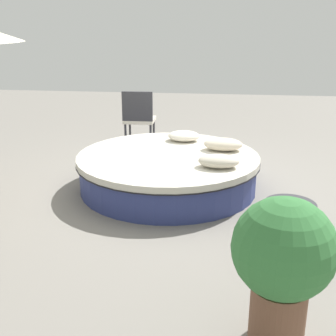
{
  "coord_description": "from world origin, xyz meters",
  "views": [
    {
      "loc": [
        -0.66,
        5.29,
        2.08
      ],
      "look_at": [
        0.0,
        0.0,
        0.27
      ],
      "focal_mm": 46.07,
      "sensor_mm": 36.0,
      "label": 1
    }
  ],
  "objects_px": {
    "round_bed": "(168,171)",
    "patio_chair": "(139,115)",
    "throw_pillow_1": "(223,144)",
    "throw_pillow_0": "(219,161)",
    "planter": "(283,260)",
    "throw_pillow_2": "(184,136)",
    "side_table": "(288,225)"
  },
  "relations": [
    {
      "from": "round_bed",
      "to": "patio_chair",
      "type": "bearing_deg",
      "value": -68.85
    },
    {
      "from": "patio_chair",
      "to": "throw_pillow_1",
      "type": "bearing_deg",
      "value": -50.0
    },
    {
      "from": "throw_pillow_0",
      "to": "throw_pillow_1",
      "type": "xyz_separation_m",
      "value": [
        -0.05,
        -0.73,
        0.01
      ]
    },
    {
      "from": "throw_pillow_0",
      "to": "throw_pillow_1",
      "type": "height_order",
      "value": "throw_pillow_1"
    },
    {
      "from": "throw_pillow_0",
      "to": "patio_chair",
      "type": "distance_m",
      "value": 2.77
    },
    {
      "from": "throw_pillow_1",
      "to": "planter",
      "type": "xyz_separation_m",
      "value": [
        -0.38,
        3.08,
        0.09
      ]
    },
    {
      "from": "planter",
      "to": "round_bed",
      "type": "bearing_deg",
      "value": -68.62
    },
    {
      "from": "throw_pillow_2",
      "to": "planter",
      "type": "xyz_separation_m",
      "value": [
        -0.95,
        3.5,
        0.1
      ]
    },
    {
      "from": "planter",
      "to": "throw_pillow_1",
      "type": "bearing_deg",
      "value": -82.87
    },
    {
      "from": "round_bed",
      "to": "throw_pillow_2",
      "type": "distance_m",
      "value": 0.79
    },
    {
      "from": "round_bed",
      "to": "side_table",
      "type": "bearing_deg",
      "value": 133.19
    },
    {
      "from": "throw_pillow_2",
      "to": "throw_pillow_1",
      "type": "bearing_deg",
      "value": 143.2
    },
    {
      "from": "throw_pillow_2",
      "to": "patio_chair",
      "type": "height_order",
      "value": "patio_chair"
    },
    {
      "from": "throw_pillow_0",
      "to": "throw_pillow_2",
      "type": "height_order",
      "value": "throw_pillow_0"
    },
    {
      "from": "throw_pillow_0",
      "to": "side_table",
      "type": "relative_size",
      "value": 0.99
    },
    {
      "from": "round_bed",
      "to": "patio_chair",
      "type": "distance_m",
      "value": 2.12
    },
    {
      "from": "throw_pillow_1",
      "to": "throw_pillow_2",
      "type": "xyz_separation_m",
      "value": [
        0.56,
        -0.42,
        -0.01
      ]
    },
    {
      "from": "round_bed",
      "to": "patio_chair",
      "type": "relative_size",
      "value": 2.41
    },
    {
      "from": "throw_pillow_0",
      "to": "throw_pillow_2",
      "type": "relative_size",
      "value": 1.05
    },
    {
      "from": "throw_pillow_1",
      "to": "patio_chair",
      "type": "distance_m",
      "value": 2.21
    },
    {
      "from": "throw_pillow_1",
      "to": "side_table",
      "type": "relative_size",
      "value": 1.05
    },
    {
      "from": "throw_pillow_2",
      "to": "side_table",
      "type": "relative_size",
      "value": 0.94
    },
    {
      "from": "throw_pillow_1",
      "to": "patio_chair",
      "type": "xyz_separation_m",
      "value": [
        1.46,
        -1.66,
        0.02
      ]
    },
    {
      "from": "round_bed",
      "to": "throw_pillow_1",
      "type": "relative_size",
      "value": 4.61
    },
    {
      "from": "planter",
      "to": "throw_pillow_2",
      "type": "bearing_deg",
      "value": -74.83
    },
    {
      "from": "throw_pillow_0",
      "to": "planter",
      "type": "distance_m",
      "value": 2.39
    },
    {
      "from": "throw_pillow_0",
      "to": "patio_chair",
      "type": "bearing_deg",
      "value": -59.41
    },
    {
      "from": "round_bed",
      "to": "side_table",
      "type": "height_order",
      "value": "side_table"
    },
    {
      "from": "planter",
      "to": "side_table",
      "type": "distance_m",
      "value": 1.43
    },
    {
      "from": "throw_pillow_1",
      "to": "throw_pillow_2",
      "type": "relative_size",
      "value": 1.12
    },
    {
      "from": "patio_chair",
      "to": "side_table",
      "type": "xyz_separation_m",
      "value": [
        -2.1,
        3.38,
        -0.33
      ]
    },
    {
      "from": "throw_pillow_2",
      "to": "side_table",
      "type": "distance_m",
      "value": 2.48
    }
  ]
}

